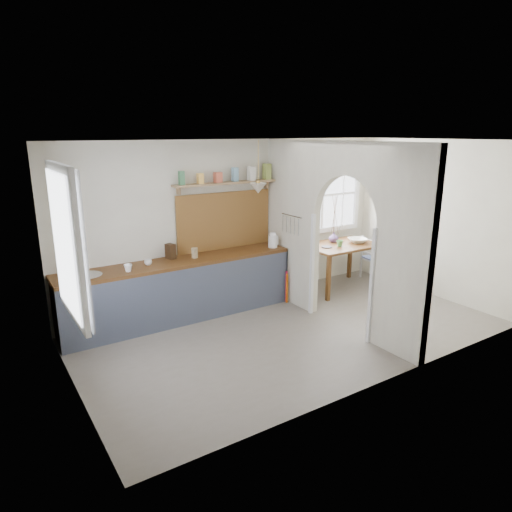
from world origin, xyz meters
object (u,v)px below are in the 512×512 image
chair_left (299,271)px  vase (334,237)px  dining_table (340,266)px  chair_right (374,258)px  kettle (273,240)px

chair_left → vase: bearing=96.8°
dining_table → chair_right: (0.92, 0.05, 0.01)m
dining_table → kettle: size_ratio=5.47×
dining_table → chair_right: chair_right is taller
vase → chair_right: bearing=-8.7°
vase → chair_left: bearing=-166.6°
dining_table → chair_left: size_ratio=1.34×
chair_right → chair_left: bearing=99.5°
dining_table → chair_left: chair_left is taller
dining_table → vase: 0.53m
chair_left → vase: vase is taller
dining_table → vase: (-0.00, 0.19, 0.49)m
kettle → vase: kettle is taller
chair_left → kettle: 0.70m
dining_table → kettle: kettle is taller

